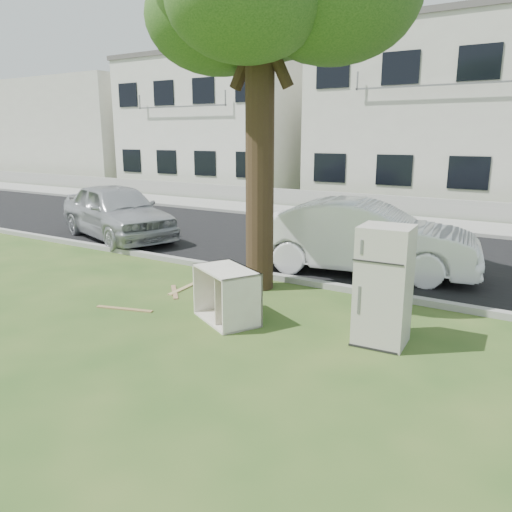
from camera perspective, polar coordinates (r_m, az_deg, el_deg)
The scene contains 16 objects.
ground at distance 8.27m, azimuth -3.82°, elevation -7.14°, with size 120.00×120.00×0.00m, color #284B1A.
road at distance 13.39m, azimuth 11.35°, elevation 0.74°, with size 120.00×7.00×0.01m, color black.
kerb_near at distance 10.25m, azimuth 4.22°, elevation -3.02°, with size 120.00×0.18×0.12m, color gray.
kerb_far at distance 16.70m, azimuth 15.72°, elevation 3.00°, with size 120.00×0.18×0.12m, color gray.
sidewalk at distance 18.08m, azimuth 17.04°, elevation 3.71°, with size 120.00×2.80×0.01m, color gray.
low_wall at distance 19.56m, azimuth 18.36°, elevation 5.35°, with size 120.00×0.15×0.70m, color gray.
townhouse_left at distance 28.96m, azimuth -2.94°, elevation 14.77°, with size 10.20×8.16×7.04m.
townhouse_center at distance 24.20m, azimuth 21.90°, elevation 14.55°, with size 11.22×8.16×7.44m.
filler_left at distance 39.01m, azimuth -20.08°, elevation 13.20°, with size 16.00×9.00×6.40m, color beige.
fridge at distance 7.28m, azimuth 14.37°, elevation -3.31°, with size 0.71×0.66×1.72m, color beige.
cabinet at distance 8.05m, azimuth -3.37°, elevation -4.44°, with size 1.11×0.69×0.87m, color beige.
plank_a at distance 8.95m, azimuth -14.80°, elevation -5.87°, with size 1.05×0.09×0.02m, color olive.
plank_b at distance 9.69m, azimuth -9.30°, elevation -4.08°, with size 0.86×0.09×0.02m, color #9D7552.
plank_c at distance 9.88m, azimuth -8.29°, elevation -3.68°, with size 0.91×0.10×0.02m, color tan.
car_center at distance 11.01m, azimuth 12.20°, elevation 2.11°, with size 1.67×4.78×1.57m, color white.
car_left at distance 15.00m, azimuth -15.63°, elevation 4.96°, with size 1.89×4.69×1.60m, color #A2A4A9.
Camera 1 is at (4.55, -6.25, 2.92)m, focal length 35.00 mm.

